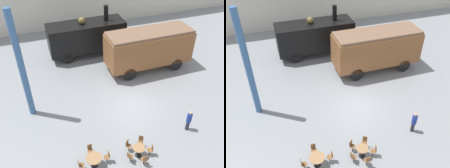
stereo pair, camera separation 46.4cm
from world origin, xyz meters
TOP-DOWN VIEW (x-y plane):
  - ground_plane at (0.00, 0.00)m, footprint 80.00×80.00m
  - steam_locomotive at (-1.20, 8.78)m, footprint 7.49×2.55m
  - passenger_coach_wooden at (3.32, 4.31)m, footprint 7.70×2.73m
  - cafe_table_mid at (-1.64, -4.54)m, footprint 0.76×0.76m
  - cafe_table_far at (-4.44, -4.33)m, footprint 0.96×0.96m
  - cafe_chair_5 at (-2.10, -3.95)m, footprint 0.40×0.40m
  - cafe_chair_6 at (-2.35, -4.80)m, footprint 0.39×0.37m
  - cafe_chair_7 at (-1.61, -5.30)m, footprint 0.36×0.36m
  - cafe_chair_8 at (-0.91, -4.76)m, footprint 0.39×0.37m
  - cafe_chair_9 at (-1.21, -3.92)m, footprint 0.40×0.40m
  - cafe_chair_10 at (-3.58, -4.32)m, footprint 0.36×0.36m
  - cafe_chair_11 at (-4.44, -3.47)m, footprint 0.36×0.36m
  - cafe_chair_12 at (-5.29, -4.33)m, footprint 0.36×0.36m
  - visitor_person at (2.45, -3.69)m, footprint 0.34×0.34m
  - support_pillar at (-7.43, 1.69)m, footprint 0.44×0.44m

SIDE VIEW (x-z plane):
  - ground_plane at x=0.00m, z-range 0.00..0.00m
  - cafe_chair_5 at x=-2.10m, z-range 0.07..0.94m
  - cafe_chair_6 at x=-2.35m, z-range 0.07..0.94m
  - cafe_chair_7 at x=-1.61m, z-range 0.07..0.94m
  - cafe_chair_8 at x=-0.91m, z-range 0.07..0.94m
  - cafe_chair_9 at x=-1.21m, z-range 0.07..0.94m
  - cafe_chair_10 at x=-3.58m, z-range 0.07..0.94m
  - cafe_chair_11 at x=-4.44m, z-range 0.07..0.94m
  - cafe_chair_12 at x=-5.29m, z-range 0.07..0.94m
  - cafe_table_mid at x=-1.64m, z-range 0.18..0.91m
  - cafe_table_far at x=-4.44m, z-range 0.23..0.98m
  - visitor_person at x=2.45m, z-range 0.07..1.70m
  - steam_locomotive at x=-1.20m, z-range -0.40..4.40m
  - passenger_coach_wooden at x=3.32m, z-range 0.36..4.09m
  - support_pillar at x=-7.43m, z-range 0.00..8.00m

